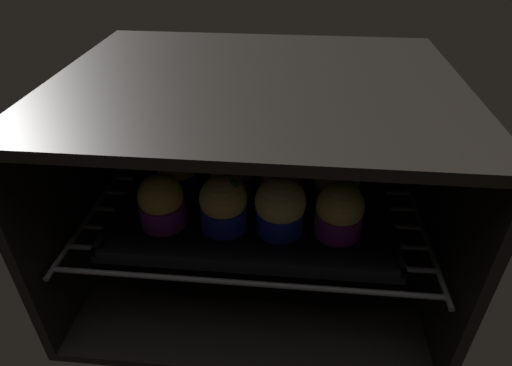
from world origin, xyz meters
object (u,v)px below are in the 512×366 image
at_px(muffin_row0_col2, 280,207).
at_px(muffin_row2_col0, 189,147).
at_px(baking_tray, 256,197).
at_px(muffin_row2_col1, 235,145).
at_px(muffin_row0_col3, 340,211).
at_px(muffin_row1_col0, 177,172).
at_px(muffin_row1_col3, 337,179).
at_px(muffin_row1_col2, 281,176).
at_px(muffin_row2_col2, 282,150).
at_px(muffin_row2_col3, 332,151).
at_px(muffin_row1_col1, 231,174).
at_px(muffin_row0_col1, 224,204).
at_px(muffin_row0_col0, 162,202).

distance_m(muffin_row0_col2, muffin_row2_col0, 0.25).
xyz_separation_m(baking_tray, muffin_row2_col1, (-0.05, 0.09, 0.05)).
bearing_deg(muffin_row0_col3, muffin_row1_col0, 161.68).
height_order(muffin_row0_col3, muffin_row1_col3, muffin_row1_col3).
relative_size(muffin_row0_col3, muffin_row1_col2, 1.00).
height_order(baking_tray, muffin_row0_col2, muffin_row0_col2).
relative_size(baking_tray, muffin_row2_col2, 4.83).
height_order(muffin_row0_col2, muffin_row1_col3, muffin_row0_col2).
relative_size(muffin_row0_col2, muffin_row1_col0, 1.15).
relative_size(muffin_row0_col2, muffin_row0_col3, 1.05).
distance_m(muffin_row0_col3, muffin_row2_col3, 0.17).
bearing_deg(muffin_row2_col1, muffin_row0_col2, -62.84).
xyz_separation_m(muffin_row1_col0, muffin_row1_col1, (0.09, -0.00, 0.00)).
bearing_deg(muffin_row0_col1, muffin_row0_col2, -0.47).
relative_size(muffin_row0_col2, muffin_row1_col1, 1.06).
xyz_separation_m(muffin_row0_col1, muffin_row1_col1, (-0.00, 0.09, -0.00)).
xyz_separation_m(muffin_row0_col0, muffin_row0_col1, (0.09, 0.00, 0.00)).
bearing_deg(muffin_row1_col2, muffin_row2_col3, 45.43).
bearing_deg(muffin_row0_col0, muffin_row0_col1, 0.41).
relative_size(muffin_row0_col3, muffin_row2_col3, 0.98).
distance_m(muffin_row0_col2, muffin_row0_col3, 0.09).
relative_size(muffin_row1_col0, muffin_row2_col1, 0.87).
bearing_deg(muffin_row0_col1, muffin_row0_col3, 0.61).
distance_m(muffin_row0_col0, muffin_row1_col1, 0.13).
xyz_separation_m(muffin_row0_col1, muffin_row0_col2, (0.08, -0.00, 0.00)).
relative_size(muffin_row0_col1, muffin_row1_col1, 1.03).
distance_m(muffin_row1_col2, muffin_row2_col2, 0.08).
bearing_deg(baking_tray, muffin_row0_col0, -146.72).
height_order(muffin_row0_col0, muffin_row1_col1, same).
bearing_deg(muffin_row1_col2, muffin_row1_col3, -1.76).
xyz_separation_m(muffin_row1_col0, muffin_row2_col1, (0.09, 0.09, 0.01)).
height_order(baking_tray, muffin_row2_col1, muffin_row2_col1).
relative_size(muffin_row1_col0, muffin_row1_col1, 0.92).
height_order(muffin_row1_col2, muffin_row2_col3, muffin_row2_col3).
relative_size(muffin_row0_col1, muffin_row1_col0, 1.11).
bearing_deg(muffin_row2_col0, muffin_row0_col2, -44.35).
relative_size(baking_tray, muffin_row2_col0, 5.28).
relative_size(muffin_row1_col2, muffin_row2_col2, 0.94).
relative_size(muffin_row1_col1, muffin_row1_col2, 1.00).
xyz_separation_m(muffin_row0_col2, muffin_row1_col3, (0.09, 0.09, -0.00)).
bearing_deg(muffin_row0_col3, muffin_row0_col2, -178.34).
bearing_deg(muffin_row2_col1, muffin_row1_col0, -134.35).
xyz_separation_m(muffin_row0_col1, muffin_row2_col1, (-0.01, 0.18, 0.00)).
relative_size(muffin_row1_col0, muffin_row2_col3, 0.90).
xyz_separation_m(muffin_row1_col1, muffin_row2_col0, (-0.09, 0.08, -0.00)).
distance_m(muffin_row0_col3, muffin_row1_col3, 0.08).
bearing_deg(baking_tray, muffin_row0_col2, -63.40).
height_order(baking_tray, muffin_row2_col2, muffin_row2_col2).
xyz_separation_m(muffin_row0_col2, muffin_row1_col2, (-0.00, 0.09, -0.00)).
bearing_deg(muffin_row1_col3, baking_tray, 178.78).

